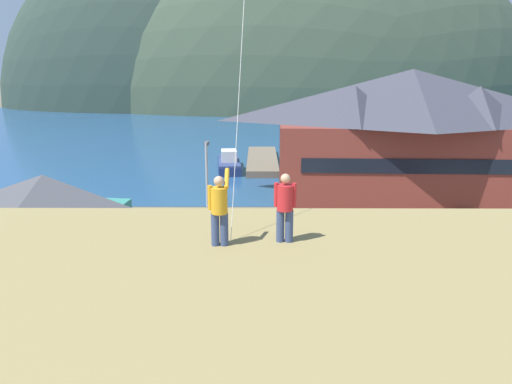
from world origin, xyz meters
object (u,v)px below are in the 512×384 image
Objects in this scene: parked_car_back_row_right at (401,247)px; moored_boat_outer_mooring at (292,155)px; parked_car_mid_row_center at (120,304)px; parking_light_pole at (207,184)px; parked_car_front_row_red at (495,248)px; parked_car_mid_row_far at (509,299)px; parked_car_front_row_silver at (246,247)px; wharf_dock at (262,161)px; moored_boat_wharfside at (229,163)px; harbor_lodge at (409,129)px; person_companion at (285,206)px; person_kite_flyer at (219,208)px; storage_shed_near_lot at (47,219)px.

moored_boat_outer_mooring is at bearing 97.82° from parked_car_back_row_right.
parked_car_mid_row_center is 11.17m from parking_light_pole.
parked_car_front_row_red is 1.01× the size of parked_car_mid_row_far.
parked_car_front_row_silver is 8.35m from parked_car_mid_row_center.
parked_car_mid_row_far is (10.22, -34.01, 0.71)m from wharf_dock.
parked_car_mid_row_far is (13.64, -30.68, 0.34)m from moored_boat_wharfside.
person_companion is at bearing -111.92° from harbor_lodge.
person_kite_flyer reaches higher than moored_boat_wharfside.
parked_car_front_row_red is at bearing 70.48° from parked_car_mid_row_far.
parked_car_mid_row_center is (-16.32, -0.60, 0.00)m from parked_car_mid_row_far.
moored_boat_outer_mooring is at bearing 74.91° from parking_light_pole.
parked_car_back_row_right is at bearing 178.77° from parked_car_front_row_red.
moored_boat_wharfside is at bearing 93.09° from person_kite_flyer.
parked_car_back_row_right is at bearing 62.63° from person_companion.
parking_light_pole is at bearing -143.77° from harbor_lodge.
person_companion is at bearing 9.16° from person_kite_flyer.
person_kite_flyer is at bearing -56.61° from parked_car_mid_row_center.
moored_boat_outer_mooring is (6.71, 4.48, 0.00)m from moored_boat_wharfside.
wharf_dock is 4.79m from moored_boat_wharfside.
parked_car_front_row_silver is 1.01× the size of parked_car_mid_row_far.
person_companion is at bearing -47.60° from parked_car_mid_row_center.
moored_boat_wharfside is 1.65× the size of parked_car_back_row_right.
parked_car_front_row_red is at bearing -72.84° from moored_boat_outer_mooring.
parking_light_pole is at bearing 160.08° from parked_car_back_row_right.
storage_shed_near_lot reaches higher than parked_car_front_row_silver.
storage_shed_near_lot is 17.85m from person_kite_flyer.
moored_boat_wharfside is 1.14× the size of moored_boat_outer_mooring.
wharf_dock is (11.66, 28.05, -2.29)m from storage_shed_near_lot.
parked_car_front_row_silver is at bearing -58.14° from parking_light_pole.
person_companion reaches higher than wharf_dock.
harbor_lodge is at bearing -31.95° from moored_boat_wharfside.
harbor_lodge reaches higher than parked_car_mid_row_far.
parked_car_front_row_red and parked_car_mid_row_far have the same top height.
parked_car_front_row_red is (0.50, -15.25, -4.38)m from harbor_lodge.
parked_car_back_row_right is at bearing -82.18° from moored_boat_outer_mooring.
moored_boat_wharfside is 26.87m from parked_car_back_row_right.
parking_light_pole reaches higher than parked_car_mid_row_center.
parked_car_front_row_red and parked_car_mid_row_center have the same top height.
harbor_lodge is 5.28× the size of parked_car_front_row_red.
harbor_lodge is 5.34× the size of parked_car_back_row_right.
harbor_lodge is at bearing 73.36° from parked_car_back_row_right.
wharf_dock is 3.31× the size of parked_car_mid_row_center.
parked_car_front_row_red is 1.00× the size of parked_car_front_row_silver.
harbor_lodge reaches higher than moored_boat_outer_mooring.
person_kite_flyer reaches higher than storage_shed_near_lot.
parked_car_front_row_red is at bearing -1.23° from parked_car_back_row_right.
storage_shed_near_lot is at bearing -112.57° from wharf_dock.
parking_light_pole is at bearing 76.16° from parked_car_mid_row_center.
harbor_lodge is 28.12m from storage_shed_near_lot.
person_kite_flyer is (2.08, -38.50, 6.64)m from moored_boat_wharfside.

